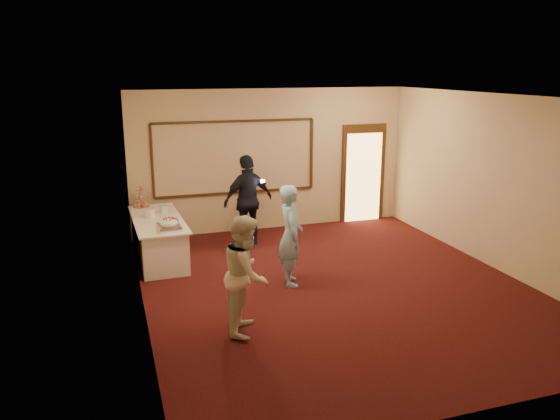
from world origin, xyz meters
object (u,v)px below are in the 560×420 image
object	(u,v)px
cupcake_stand	(141,199)
buffet_table	(158,239)
pavlova_tray	(169,225)
guest	(248,200)
plate_stack_a	(150,213)
tart	(171,221)
man	(290,235)
woman	(247,274)
plate_stack_b	(164,209)

from	to	relation	value
cupcake_stand	buffet_table	bearing A→B (deg)	-77.42
pavlova_tray	cupcake_stand	size ratio (longest dim) A/B	1.15
guest	plate_stack_a	bearing A→B (deg)	-8.97
tart	man	distance (m)	2.30
cupcake_stand	guest	distance (m)	2.10
woman	plate_stack_a	bearing A→B (deg)	38.17
buffet_table	woman	world-z (taller)	woman
pavlova_tray	buffet_table	bearing A→B (deg)	99.57
plate_stack_b	woman	bearing A→B (deg)	-79.32
cupcake_stand	plate_stack_b	xyz separation A→B (m)	(0.38, -0.60, -0.09)
tart	man	size ratio (longest dim) A/B	0.17
buffet_table	man	size ratio (longest dim) A/B	1.37
cupcake_stand	plate_stack_a	xyz separation A→B (m)	(0.09, -0.86, -0.08)
plate_stack_b	woman	distance (m)	3.65
woman	guest	world-z (taller)	guest
guest	plate_stack_b	bearing A→B (deg)	-17.28
buffet_table	pavlova_tray	size ratio (longest dim) A/B	4.29
cupcake_stand	pavlova_tray	bearing A→B (deg)	-78.73
pavlova_tray	tart	world-z (taller)	pavlova_tray
cupcake_stand	man	world-z (taller)	man
man	woman	size ratio (longest dim) A/B	1.04
plate_stack_a	plate_stack_b	xyz separation A→B (m)	(0.29, 0.27, -0.01)
plate_stack_b	guest	bearing A→B (deg)	-1.81
tart	guest	xyz separation A→B (m)	(1.57, 0.63, 0.10)
buffet_table	tart	distance (m)	0.56
man	woman	distance (m)	1.73
cupcake_stand	man	size ratio (longest dim) A/B	0.28
plate_stack_b	tart	distance (m)	0.69
plate_stack_a	man	xyz separation A→B (m)	(2.03, -1.96, -0.03)
plate_stack_b	tart	size ratio (longest dim) A/B	0.61
woman	plate_stack_b	bearing A→B (deg)	32.66
woman	man	bearing A→B (deg)	-16.42
pavlova_tray	guest	size ratio (longest dim) A/B	0.29
cupcake_stand	plate_stack_b	distance (m)	0.71
pavlova_tray	guest	distance (m)	1.97
plate_stack_b	guest	world-z (taller)	guest
pavlova_tray	woman	world-z (taller)	woman
guest	pavlova_tray	bearing A→B (deg)	17.32
plate_stack_a	plate_stack_b	world-z (taller)	plate_stack_a
cupcake_stand	tart	size ratio (longest dim) A/B	1.64
man	tart	bearing A→B (deg)	55.93
pavlova_tray	plate_stack_a	distance (m)	0.89
buffet_table	woman	size ratio (longest dim) A/B	1.42
plate_stack_a	woman	distance (m)	3.45
pavlova_tray	plate_stack_b	size ratio (longest dim) A/B	3.09
buffet_table	pavlova_tray	world-z (taller)	pavlova_tray
man	woman	world-z (taller)	man
tart	guest	size ratio (longest dim) A/B	0.15
man	woman	xyz separation A→B (m)	(-1.07, -1.35, -0.03)
buffet_table	guest	bearing A→B (deg)	10.11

